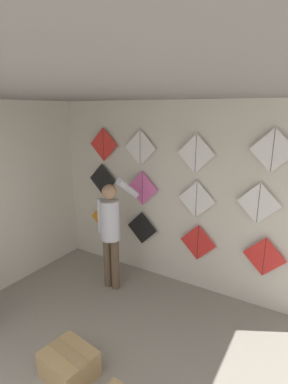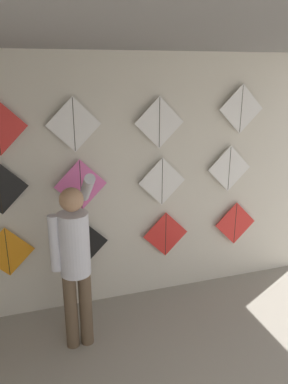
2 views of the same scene
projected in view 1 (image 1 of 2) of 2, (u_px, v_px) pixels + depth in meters
back_panel at (173, 196)px, 4.55m from camera, size 4.92×0.06×2.80m
ceiling_slab at (85, 92)px, 2.63m from camera, size 4.92×4.48×0.04m
shopkeeper at (111, 227)px, 4.42m from camera, size 0.44×0.61×1.75m
cardboard_box at (69, 364)px, 3.07m from camera, size 0.56×0.49×0.30m
kite_0 at (104, 218)px, 5.29m from camera, size 0.55×0.01×0.55m
kite_1 at (142, 228)px, 4.90m from camera, size 0.55×0.01×0.55m
kite_2 at (198, 243)px, 4.42m from camera, size 0.55×0.01×0.55m
kite_3 at (264, 257)px, 3.95m from camera, size 0.55×0.01×0.55m
kite_4 at (103, 180)px, 5.10m from camera, size 0.55×0.01×0.55m
kite_5 at (142, 188)px, 4.71m from camera, size 0.55×0.01×0.55m
kite_6 at (196, 200)px, 4.27m from camera, size 0.55×0.01×0.55m
kite_7 at (259, 203)px, 3.82m from camera, size 0.55×0.01×0.55m
kite_8 at (104, 145)px, 4.91m from camera, size 0.55×0.01×0.55m
kite_9 at (140, 148)px, 4.56m from camera, size 0.55×0.01×0.55m
kite_10 at (196, 154)px, 4.11m from camera, size 0.55×0.01×0.55m
kite_11 at (273, 150)px, 3.59m from camera, size 0.55×0.01×0.55m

